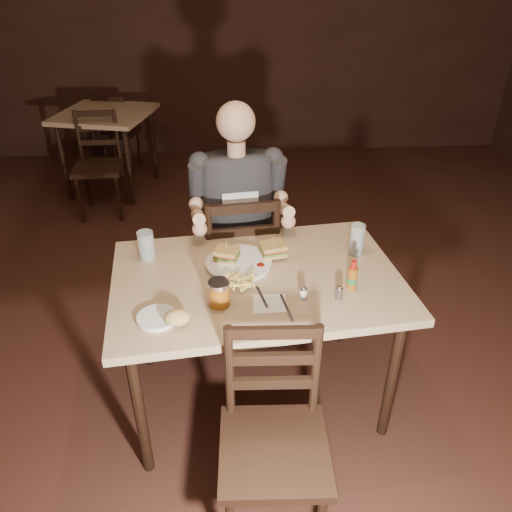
{
  "coord_description": "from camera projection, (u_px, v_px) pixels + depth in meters",
  "views": [
    {
      "loc": [
        -0.33,
        -2.23,
        2.06
      ],
      "look_at": [
        -0.18,
        -0.28,
        0.85
      ],
      "focal_mm": 35.0,
      "sensor_mm": 36.0,
      "label": 1
    }
  ],
  "objects": [
    {
      "name": "sandwich_left",
      "position": [
        227.0,
        251.0,
        2.36
      ],
      "size": [
        0.13,
        0.12,
        0.1
      ],
      "primitive_type": null,
      "rotation": [
        0.0,
        0.0,
        -0.33
      ],
      "color": "tan",
      "rests_on": "dinner_plate"
    },
    {
      "name": "knife",
      "position": [
        287.0,
        308.0,
        2.09
      ],
      "size": [
        0.04,
        0.19,
        0.0
      ],
      "primitive_type": "cube",
      "rotation": [
        0.0,
        0.0,
        0.14
      ],
      "color": "silver",
      "rests_on": "napkin"
    },
    {
      "name": "syrup_dispenser",
      "position": [
        219.0,
        293.0,
        2.09
      ],
      "size": [
        0.1,
        0.1,
        0.12
      ],
      "primitive_type": null,
      "rotation": [
        0.0,
        0.0,
        0.1
      ],
      "color": "#934E11",
      "rests_on": "main_table"
    },
    {
      "name": "pepper_shaker",
      "position": [
        339.0,
        293.0,
        2.14
      ],
      "size": [
        0.03,
        0.03,
        0.06
      ],
      "primitive_type": null,
      "rotation": [
        0.0,
        0.0,
        0.1
      ],
      "color": "#38332D",
      "rests_on": "main_table"
    },
    {
      "name": "hot_sauce",
      "position": [
        353.0,
        275.0,
        2.18
      ],
      "size": [
        0.05,
        0.05,
        0.14
      ],
      "primitive_type": null,
      "rotation": [
        0.0,
        0.0,
        0.1
      ],
      "color": "#934E11",
      "rests_on": "main_table"
    },
    {
      "name": "diner",
      "position": [
        238.0,
        191.0,
        2.66
      ],
      "size": [
        0.58,
        0.47,
        0.92
      ],
      "primitive_type": null,
      "rotation": [
        0.0,
        0.0,
        0.11
      ],
      "color": "#2D2B30",
      "rests_on": "chair_far"
    },
    {
      "name": "main_table",
      "position": [
        257.0,
        289.0,
        2.34
      ],
      "size": [
        1.4,
        1.01,
        0.77
      ],
      "rotation": [
        0.0,
        0.0,
        0.1
      ],
      "color": "tan",
      "rests_on": "ground"
    },
    {
      "name": "bread_roll",
      "position": [
        177.0,
        317.0,
        1.97
      ],
      "size": [
        0.11,
        0.1,
        0.06
      ],
      "primitive_type": "ellipsoid",
      "rotation": [
        0.0,
        0.0,
        0.1
      ],
      "color": "tan",
      "rests_on": "side_plate"
    },
    {
      "name": "salt_shaker",
      "position": [
        303.0,
        293.0,
        2.14
      ],
      "size": [
        0.03,
        0.03,
        0.06
      ],
      "primitive_type": null,
      "rotation": [
        0.0,
        0.0,
        0.1
      ],
      "color": "white",
      "rests_on": "main_table"
    },
    {
      "name": "chair_near",
      "position": [
        274.0,
        450.0,
        1.88
      ],
      "size": [
        0.43,
        0.47,
        0.89
      ],
      "primitive_type": null,
      "rotation": [
        0.0,
        0.0,
        -0.05
      ],
      "color": "black",
      "rests_on": "ground"
    },
    {
      "name": "sandwich_right",
      "position": [
        273.0,
        246.0,
        2.4
      ],
      "size": [
        0.13,
        0.12,
        0.1
      ],
      "primitive_type": null,
      "rotation": [
        0.0,
        0.0,
        0.21
      ],
      "color": "tan",
      "rests_on": "dinner_plate"
    },
    {
      "name": "ketchup_dollop",
      "position": [
        261.0,
        265.0,
        2.34
      ],
      "size": [
        0.04,
        0.04,
        0.01
      ],
      "primitive_type": "ellipsoid",
      "rotation": [
        0.0,
        0.0,
        0.1
      ],
      "color": "maroon",
      "rests_on": "dinner_plate"
    },
    {
      "name": "bg_chair_near",
      "position": [
        98.0,
        167.0,
        4.33
      ],
      "size": [
        0.42,
        0.46,
        0.89
      ],
      "primitive_type": null,
      "rotation": [
        0.0,
        0.0,
        0.02
      ],
      "color": "black",
      "rests_on": "ground"
    },
    {
      "name": "room_shell",
      "position": [
        292.0,
        119.0,
        2.26
      ],
      "size": [
        7.0,
        7.0,
        7.0
      ],
      "color": "black",
      "rests_on": "ground"
    },
    {
      "name": "side_plate",
      "position": [
        157.0,
        318.0,
        2.03
      ],
      "size": [
        0.18,
        0.18,
        0.01
      ],
      "primitive_type": "cylinder",
      "rotation": [
        0.0,
        0.0,
        0.1
      ],
      "color": "white",
      "rests_on": "main_table"
    },
    {
      "name": "fries_pile",
      "position": [
        236.0,
        280.0,
        2.21
      ],
      "size": [
        0.23,
        0.18,
        0.04
      ],
      "primitive_type": null,
      "rotation": [
        0.0,
        0.0,
        0.1
      ],
      "color": "#F2D96B",
      "rests_on": "dinner_plate"
    },
    {
      "name": "fork",
      "position": [
        262.0,
        297.0,
        2.15
      ],
      "size": [
        0.04,
        0.16,
        0.0
      ],
      "primitive_type": "cube",
      "rotation": [
        0.0,
        0.0,
        0.21
      ],
      "color": "silver",
      "rests_on": "napkin"
    },
    {
      "name": "glass_right",
      "position": [
        357.0,
        240.0,
        2.43
      ],
      "size": [
        0.08,
        0.08,
        0.16
      ],
      "primitive_type": "cylinder",
      "rotation": [
        0.0,
        0.0,
        0.1
      ],
      "color": "silver",
      "rests_on": "main_table"
    },
    {
      "name": "glass_left",
      "position": [
        146.0,
        245.0,
        2.4
      ],
      "size": [
        0.09,
        0.09,
        0.14
      ],
      "primitive_type": "cylinder",
      "rotation": [
        0.0,
        0.0,
        0.1
      ],
      "color": "silver",
      "rests_on": "main_table"
    },
    {
      "name": "dinner_plate",
      "position": [
        239.0,
        264.0,
        2.37
      ],
      "size": [
        0.34,
        0.34,
        0.02
      ],
      "primitive_type": "cylinder",
      "rotation": [
        0.0,
        0.0,
        0.1
      ],
      "color": "white",
      "rests_on": "main_table"
    },
    {
      "name": "chair_far",
      "position": [
        239.0,
        262.0,
        2.95
      ],
      "size": [
        0.49,
        0.53,
        0.96
      ],
      "primitive_type": null,
      "rotation": [
        0.0,
        0.0,
        3.25
      ],
      "color": "black",
      "rests_on": "ground"
    },
    {
      "name": "napkin",
      "position": [
        270.0,
        303.0,
        2.12
      ],
      "size": [
        0.14,
        0.13,
        0.0
      ],
      "primitive_type": "cube",
      "rotation": [
        0.0,
        0.0,
        -0.02
      ],
      "color": "white",
      "rests_on": "main_table"
    },
    {
      "name": "bg_chair_far",
      "position": [
        119.0,
        131.0,
        5.28
      ],
      "size": [
        0.46,
        0.49,
        0.82
      ],
      "primitive_type": null,
      "rotation": [
        0.0,
        0.0,
        2.92
      ],
      "color": "black",
      "rests_on": "ground"
    },
    {
      "name": "bg_table",
      "position": [
        106.0,
        121.0,
        4.67
      ],
      "size": [
        0.97,
        0.97,
        0.77
      ],
      "rotation": [
        0.0,
        0.0,
        -0.25
      ],
      "color": "tan",
      "rests_on": "ground"
    }
  ]
}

